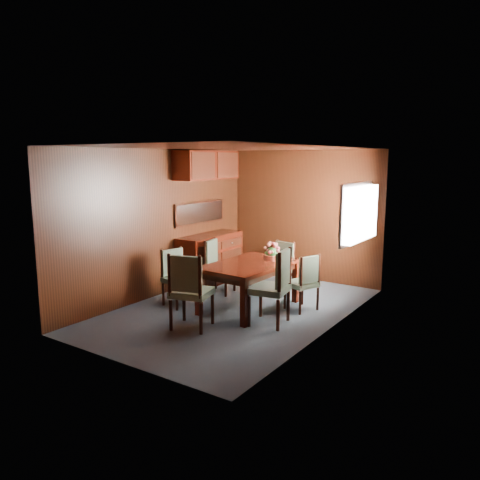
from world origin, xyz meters
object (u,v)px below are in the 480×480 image
Objects in this scene: sideboard at (210,259)px; chair_right_near at (275,283)px; chair_left_near at (176,274)px; chair_head at (189,287)px; dining_table at (249,269)px; flower_centerpiece at (272,251)px.

sideboard is 2.39m from chair_right_near.
chair_left_near is 0.85× the size of chair_head.
dining_table is 0.77m from chair_right_near.
sideboard reaches higher than chair_left_near.
chair_right_near reaches higher than flower_centerpiece.
flower_centerpiece is (0.16, 0.39, 0.23)m from dining_table.
flower_centerpiece is at bearing 22.33° from chair_right_near.
chair_left_near is at bearing 124.56° from chair_head.
chair_right_near is 1.02× the size of chair_head.
flower_centerpiece is (-0.50, 0.79, 0.25)m from chair_right_near.
chair_right_near reaches higher than sideboard.
chair_head is at bearing -102.30° from flower_centerpiece.
flower_centerpiece is (1.54, -0.44, 0.39)m from sideboard.
sideboard is 1.34m from chair_left_near.
chair_head is at bearing 122.90° from chair_right_near.
sideboard is at bearing 164.21° from flower_centerpiece.
chair_right_near is 1.16m from chair_head.
chair_left_near is at bearing -75.45° from sideboard.
dining_table is 0.48m from flower_centerpiece.
dining_table is 1.15m from chair_left_near.
chair_head is (-0.85, -0.79, -0.01)m from chair_right_near.
chair_right_near is (2.05, -1.22, 0.14)m from sideboard.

